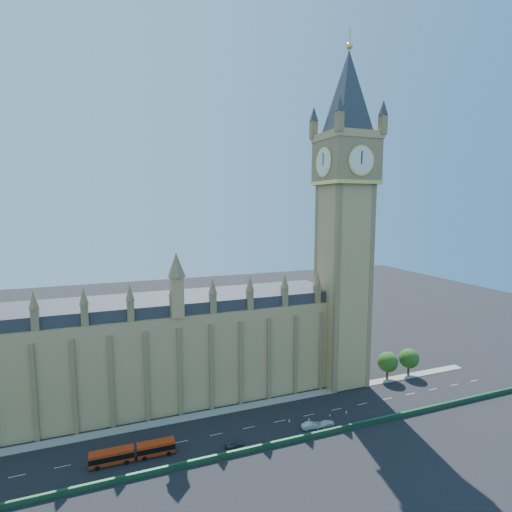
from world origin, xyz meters
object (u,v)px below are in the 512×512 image
object	(u,v)px
car_silver	(311,425)
car_white	(326,423)
car_grey	(234,444)
red_bus	(133,453)

from	to	relation	value
car_silver	car_white	distance (m)	3.98
car_grey	car_silver	size ratio (longest dim) A/B	0.89
car_silver	red_bus	bearing A→B (deg)	88.77
car_silver	car_white	size ratio (longest dim) A/B	1.09
car_white	car_silver	bearing A→B (deg)	81.93
car_grey	car_white	distance (m)	23.19
car_grey	red_bus	bearing A→B (deg)	74.62
car_grey	car_silver	distance (m)	19.22
car_silver	car_white	bearing A→B (deg)	-90.56
red_bus	car_white	distance (m)	44.21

